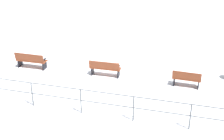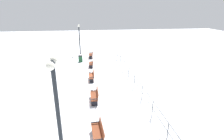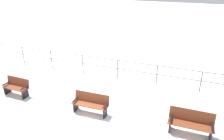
# 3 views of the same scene
# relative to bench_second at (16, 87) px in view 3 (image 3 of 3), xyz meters

# --- Properties ---
(ground_plane) EXTENTS (80.00, 80.00, 0.00)m
(ground_plane) POSITION_rel_bench_second_xyz_m (0.13, 4.09, -0.45)
(ground_plane) COLOR white
(ground_plane) RESTS_ON ground
(bench_second) EXTENTS (0.56, 1.37, 0.88)m
(bench_second) POSITION_rel_bench_second_xyz_m (0.00, 0.00, 0.00)
(bench_second) COLOR brown
(bench_second) RESTS_ON ground
(bench_third) EXTENTS (0.53, 1.60, 0.89)m
(bench_third) POSITION_rel_bench_second_xyz_m (0.09, 4.09, 0.02)
(bench_third) COLOR brown
(bench_third) RESTS_ON ground
(bench_fourth) EXTENTS (0.56, 1.65, 0.92)m
(bench_fourth) POSITION_rel_bench_second_xyz_m (-0.02, 8.18, 0.02)
(bench_fourth) COLOR brown
(bench_fourth) RESTS_ON ground
(waterfront_railing) EXTENTS (0.05, 22.22, 1.15)m
(waterfront_railing) POSITION_rel_bench_second_xyz_m (-3.47, 4.09, 0.33)
(waterfront_railing) COLOR #4C5156
(waterfront_railing) RESTS_ON ground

